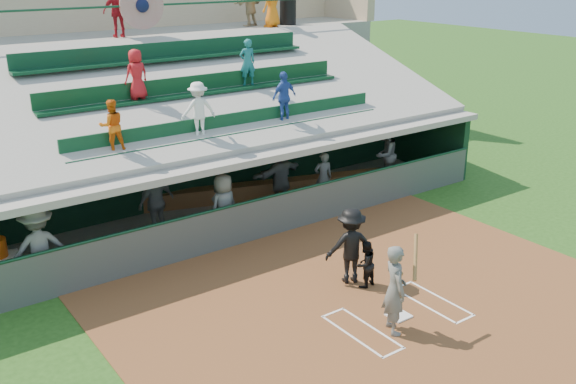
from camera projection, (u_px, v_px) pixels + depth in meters
ground at (398, 317)px, 13.34m from camera, size 100.00×100.00×0.00m
dirt_slab at (382, 306)px, 13.72m from camera, size 11.00×9.00×0.02m
home_plate at (398, 315)px, 13.33m from camera, size 0.43×0.43×0.03m
batters_box_chalk at (398, 316)px, 13.33m from camera, size 2.65×1.85×0.01m
dugout_floor at (231, 216)px, 18.48m from camera, size 16.00×3.50×0.04m
concourse_slab at (132, 99)px, 22.85m from camera, size 20.00×3.00×4.60m
grandstand at (168, 116)px, 20.57m from camera, size 20.40×10.40×7.80m
batter_at_plate at (395, 289)px, 12.50m from camera, size 0.96×0.82×1.95m
catcher at (365, 264)px, 14.37m from camera, size 0.58×0.48×1.10m
home_umpire at (351, 246)px, 14.49m from camera, size 1.32×1.06×1.78m
dugout_bench at (214, 195)px, 19.40m from camera, size 15.48×5.25×0.48m
white_table at (1, 272)px, 14.36m from camera, size 0.93×0.75×0.74m
dugout_player_a at (39, 248)px, 14.06m from camera, size 1.33×0.81×2.00m
dugout_player_b at (156, 202)px, 16.84m from camera, size 1.20×0.72×1.91m
dugout_player_c at (224, 207)px, 16.70m from camera, size 0.99×0.78×1.78m
dugout_player_d at (280, 175)px, 18.88m from camera, size 1.90×0.89×1.97m
dugout_player_e at (323, 177)px, 19.30m from camera, size 0.66×0.54×1.56m
dugout_player_f at (385, 155)px, 20.84m from camera, size 1.11×0.97×1.95m
trash_bin at (288, 12)px, 24.75m from camera, size 0.63×0.63×0.95m
concourse_staff_a at (118, 12)px, 20.60m from camera, size 1.00×0.52×1.63m
concourse_staff_b at (272, 3)px, 23.74m from camera, size 1.01×0.86×1.76m
concourse_staff_c at (250, 4)px, 24.19m from camera, size 1.55×0.94×1.60m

